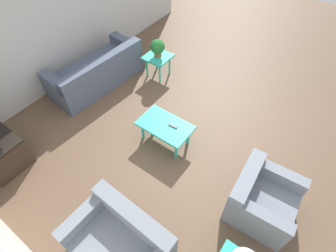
{
  "coord_description": "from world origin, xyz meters",
  "views": [
    {
      "loc": [
        -1.49,
        2.74,
        3.76
      ],
      "look_at": [
        0.12,
        0.52,
        0.55
      ],
      "focal_mm": 28.0,
      "sensor_mm": 36.0,
      "label": 1
    }
  ],
  "objects_px": {
    "sofa": "(97,72)",
    "coffee_table": "(165,127)",
    "loveseat": "(121,244)",
    "side_table_plant": "(158,59)",
    "potted_plant": "(158,47)",
    "armchair": "(261,199)"
  },
  "relations": [
    {
      "from": "loveseat",
      "to": "sofa",
      "type": "bearing_deg",
      "value": 142.54
    },
    {
      "from": "sofa",
      "to": "armchair",
      "type": "relative_size",
      "value": 2.22
    },
    {
      "from": "sofa",
      "to": "coffee_table",
      "type": "xyz_separation_m",
      "value": [
        -2.09,
        0.41,
        0.07
      ]
    },
    {
      "from": "potted_plant",
      "to": "sofa",
      "type": "bearing_deg",
      "value": 49.36
    },
    {
      "from": "armchair",
      "to": "loveseat",
      "type": "relative_size",
      "value": 0.74
    },
    {
      "from": "loveseat",
      "to": "armchair",
      "type": "bearing_deg",
      "value": 55.13
    },
    {
      "from": "armchair",
      "to": "potted_plant",
      "type": "height_order",
      "value": "potted_plant"
    },
    {
      "from": "coffee_table",
      "to": "potted_plant",
      "type": "distance_m",
      "value": 1.91
    },
    {
      "from": "sofa",
      "to": "loveseat",
      "type": "xyz_separation_m",
      "value": [
        -2.75,
        2.25,
        -0.0
      ]
    },
    {
      "from": "side_table_plant",
      "to": "potted_plant",
      "type": "xyz_separation_m",
      "value": [
        0.0,
        0.0,
        0.29
      ]
    },
    {
      "from": "sofa",
      "to": "loveseat",
      "type": "height_order",
      "value": "sofa"
    },
    {
      "from": "sofa",
      "to": "loveseat",
      "type": "relative_size",
      "value": 1.65
    },
    {
      "from": "sofa",
      "to": "coffee_table",
      "type": "distance_m",
      "value": 2.13
    },
    {
      "from": "coffee_table",
      "to": "side_table_plant",
      "type": "xyz_separation_m",
      "value": [
        1.23,
        -1.41,
        0.05
      ]
    },
    {
      "from": "sofa",
      "to": "potted_plant",
      "type": "height_order",
      "value": "potted_plant"
    },
    {
      "from": "armchair",
      "to": "potted_plant",
      "type": "distance_m",
      "value": 3.52
    },
    {
      "from": "loveseat",
      "to": "side_table_plant",
      "type": "height_order",
      "value": "loveseat"
    },
    {
      "from": "loveseat",
      "to": "potted_plant",
      "type": "relative_size",
      "value": 3.27
    },
    {
      "from": "armchair",
      "to": "coffee_table",
      "type": "relative_size",
      "value": 1.02
    },
    {
      "from": "loveseat",
      "to": "potted_plant",
      "type": "xyz_separation_m",
      "value": [
        1.89,
        -3.25,
        0.42
      ]
    },
    {
      "from": "sofa",
      "to": "potted_plant",
      "type": "relative_size",
      "value": 5.39
    },
    {
      "from": "side_table_plant",
      "to": "potted_plant",
      "type": "bearing_deg",
      "value": 90.0
    }
  ]
}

